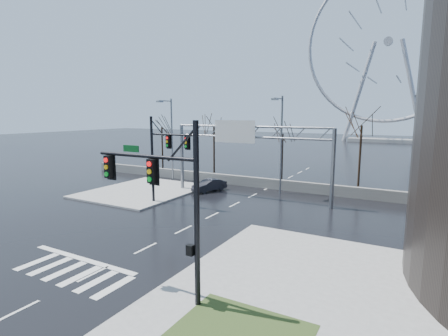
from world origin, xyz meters
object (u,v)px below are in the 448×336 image
Objects in this scene: signal_mast_far at (162,152)px; ferris_wheel at (388,48)px; car at (209,185)px; sign_gantry at (245,145)px; signal_mast_near at (170,194)px.

ferris_wheel reaches higher than signal_mast_far.
ferris_wheel reaches higher than car.
car is at bearing -97.15° from ferris_wheel.
sign_gantry is at bearing 47.53° from signal_mast_far.
sign_gantry is 82.91m from ferris_wheel.
signal_mast_near is 0.16× the size of ferris_wheel.
signal_mast_near is 1.00× the size of signal_mast_far.
sign_gantry is 6.49m from car.
sign_gantry is (-5.52, 19.00, 0.31)m from signal_mast_near.
car is (-9.96, -79.35, -25.49)m from ferris_wheel.
sign_gantry is 0.32× the size of ferris_wheel.
signal_mast_far reaches higher than sign_gantry.
car is (-10.10, 19.69, -4.23)m from signal_mast_near.
signal_mast_near is 101.29m from ferris_wheel.
signal_mast_far is at bearing 130.26° from signal_mast_near.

